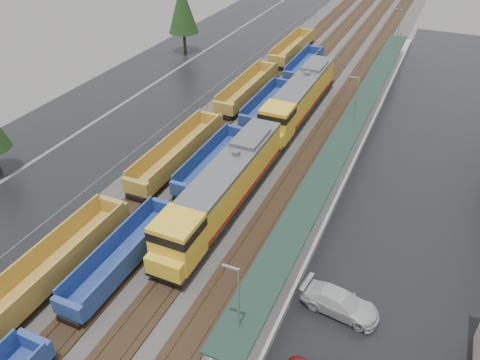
% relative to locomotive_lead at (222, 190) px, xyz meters
% --- Properties ---
extents(ballast_strip, '(20.00, 160.00, 0.08)m').
position_rel_locomotive_lead_xyz_m(ballast_strip, '(-2.00, 26.88, -2.52)').
color(ballast_strip, '#302D2B').
rests_on(ballast_strip, ground).
extents(trackbed, '(14.60, 160.00, 0.22)m').
position_rel_locomotive_lead_xyz_m(trackbed, '(-2.00, 26.88, -2.40)').
color(trackbed, black).
rests_on(trackbed, ground).
extents(west_parking_lot, '(10.00, 160.00, 0.02)m').
position_rel_locomotive_lead_xyz_m(west_parking_lot, '(-17.00, 26.88, -2.55)').
color(west_parking_lot, black).
rests_on(west_parking_lot, ground).
extents(west_road, '(9.00, 160.00, 0.02)m').
position_rel_locomotive_lead_xyz_m(west_road, '(-27.00, 26.88, -2.55)').
color(west_road, black).
rests_on(west_road, ground).
extents(east_commuter_lot, '(16.00, 100.00, 0.02)m').
position_rel_locomotive_lead_xyz_m(east_commuter_lot, '(17.00, 16.88, -2.55)').
color(east_commuter_lot, black).
rests_on(east_commuter_lot, ground).
extents(station_platform, '(3.00, 80.00, 8.00)m').
position_rel_locomotive_lead_xyz_m(station_platform, '(7.50, 16.88, -1.82)').
color(station_platform, '#9E9B93').
rests_on(station_platform, ground).
extents(chainlink_fence, '(0.08, 160.04, 2.02)m').
position_rel_locomotive_lead_xyz_m(chainlink_fence, '(-11.50, 25.32, -0.95)').
color(chainlink_fence, gray).
rests_on(chainlink_fence, ground).
extents(tree_west_far, '(4.84, 4.84, 11.00)m').
position_rel_locomotive_lead_xyz_m(tree_west_far, '(-25.00, 36.88, 4.57)').
color(tree_west_far, '#332316').
rests_on(tree_west_far, ground).
extents(locomotive_lead, '(3.24, 21.35, 4.83)m').
position_rel_locomotive_lead_xyz_m(locomotive_lead, '(0.00, 0.00, 0.00)').
color(locomotive_lead, black).
rests_on(locomotive_lead, ground).
extents(locomotive_trail, '(3.24, 21.35, 4.83)m').
position_rel_locomotive_lead_xyz_m(locomotive_trail, '(0.00, 21.00, 0.00)').
color(locomotive_trail, black).
rests_on(locomotive_trail, ground).
extents(well_string_yellow, '(2.79, 107.50, 2.47)m').
position_rel_locomotive_lead_xyz_m(well_string_yellow, '(-8.00, -3.28, -1.34)').
color(well_string_yellow, olive).
rests_on(well_string_yellow, ground).
extents(well_string_blue, '(2.52, 88.39, 2.24)m').
position_rel_locomotive_lead_xyz_m(well_string_blue, '(-4.00, -1.61, -1.43)').
color(well_string_blue, navy).
rests_on(well_string_blue, ground).
extents(parked_car_east_c, '(2.94, 5.78, 1.61)m').
position_rel_locomotive_lead_xyz_m(parked_car_east_c, '(12.28, -6.62, -1.75)').
color(parked_car_east_c, silver).
rests_on(parked_car_east_c, ground).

